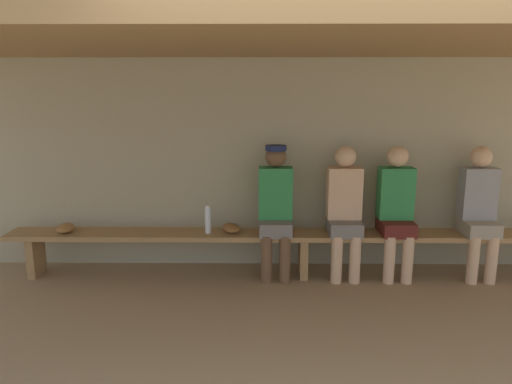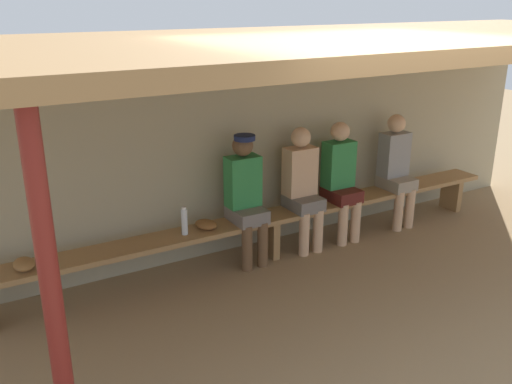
# 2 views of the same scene
# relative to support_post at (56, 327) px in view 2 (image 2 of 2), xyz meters

# --- Properties ---
(ground_plane) EXTENTS (24.00, 24.00, 0.00)m
(ground_plane) POSITION_rel_support_post_xyz_m (2.51, 0.55, -1.10)
(ground_plane) COLOR #937754
(back_wall) EXTENTS (8.00, 0.20, 2.20)m
(back_wall) POSITION_rel_support_post_xyz_m (2.51, 2.55, 0.00)
(back_wall) COLOR tan
(back_wall) RESTS_ON ground
(dugout_roof) EXTENTS (8.00, 2.80, 0.12)m
(dugout_roof) POSITION_rel_support_post_xyz_m (2.51, 1.25, 1.16)
(dugout_roof) COLOR #9E7547
(dugout_roof) RESTS_ON back_wall
(support_post) EXTENTS (0.10, 0.10, 2.20)m
(support_post) POSITION_rel_support_post_xyz_m (0.00, 0.00, 0.00)
(support_post) COLOR maroon
(support_post) RESTS_ON ground
(bench) EXTENTS (6.00, 0.36, 0.46)m
(bench) POSITION_rel_support_post_xyz_m (2.51, 2.10, -0.71)
(bench) COLOR #9E7547
(bench) RESTS_ON ground
(player_with_sunglasses) EXTENTS (0.34, 0.42, 1.34)m
(player_with_sunglasses) POSITION_rel_support_post_xyz_m (2.92, 2.10, -0.37)
(player_with_sunglasses) COLOR slate
(player_with_sunglasses) RESTS_ON ground
(player_middle) EXTENTS (0.34, 0.42, 1.34)m
(player_middle) POSITION_rel_support_post_xyz_m (2.22, 2.10, -0.35)
(player_middle) COLOR slate
(player_middle) RESTS_ON ground
(player_in_blue) EXTENTS (0.34, 0.42, 1.34)m
(player_in_blue) POSITION_rel_support_post_xyz_m (4.26, 2.10, -0.37)
(player_in_blue) COLOR gray
(player_in_blue) RESTS_ON ground
(player_rightmost) EXTENTS (0.34, 0.42, 1.34)m
(player_rightmost) POSITION_rel_support_post_xyz_m (3.43, 2.10, -0.37)
(player_rightmost) COLOR #591E19
(player_rightmost) RESTS_ON ground
(water_bottle_clear) EXTENTS (0.06, 0.06, 0.28)m
(water_bottle_clear) POSITION_rel_support_post_xyz_m (1.54, 2.08, -0.51)
(water_bottle_clear) COLOR silver
(water_bottle_clear) RESTS_ON bench
(baseball_glove_tan) EXTENTS (0.26, 0.29, 0.09)m
(baseball_glove_tan) POSITION_rel_support_post_xyz_m (1.78, 2.10, -0.60)
(baseball_glove_tan) COLOR brown
(baseball_glove_tan) RESTS_ON bench
(baseball_glove_dark_brown) EXTENTS (0.17, 0.24, 0.09)m
(baseball_glove_dark_brown) POSITION_rel_support_post_xyz_m (0.09, 2.09, -0.60)
(baseball_glove_dark_brown) COLOR olive
(baseball_glove_dark_brown) RESTS_ON bench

